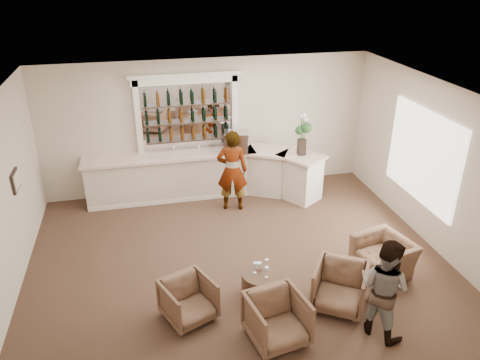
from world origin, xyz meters
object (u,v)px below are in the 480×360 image
armchair_right (340,287)px  armchair_far (384,256)px  sommelier (232,171)px  espresso_machine (236,142)px  armchair_center (277,319)px  bar_counter (206,175)px  flower_vase (302,132)px  cocktail_table (262,285)px  armchair_left (188,300)px  guest (384,288)px

armchair_right → armchair_far: bearing=64.7°
sommelier → armchair_right: size_ratio=2.24×
sommelier → armchair_far: 3.84m
espresso_machine → armchair_center: bearing=-83.1°
bar_counter → armchair_center: 5.06m
armchair_center → flower_vase: (1.93, 4.48, 1.32)m
bar_counter → sommelier: sommelier is taller
cocktail_table → armchair_far: size_ratio=0.70×
armchair_left → armchair_far: 3.76m
armchair_left → armchair_center: (1.26, -0.78, 0.04)m
cocktail_table → armchair_right: armchair_right is taller
flower_vase → sommelier: bearing=-174.0°
armchair_right → guest: bearing=-29.4°
armchair_center → bar_counter: bearing=82.3°
armchair_right → armchair_far: size_ratio=0.86×
flower_vase → cocktail_table: bearing=-118.6°
sommelier → flower_vase: bearing=-161.3°
guest → armchair_center: size_ratio=1.95×
bar_counter → armchair_far: (2.77, -3.78, -0.25)m
flower_vase → guest: bearing=-93.7°
armchair_center → armchair_far: armchair_center is taller
armchair_left → flower_vase: 5.07m
cocktail_table → flower_vase: flower_vase is taller
sommelier → armchair_left: size_ratio=2.48×
sommelier → espresso_machine: sommelier is taller
guest → flower_vase: flower_vase is taller
bar_counter → armchair_right: 4.79m
espresso_machine → bar_counter: bearing=-169.6°
armchair_right → flower_vase: 4.24m
armchair_center → guest: bearing=-17.4°
espresso_machine → sommelier: bearing=-97.1°
flower_vase → armchair_far: bearing=-80.4°
bar_counter → sommelier: 0.98m
bar_counter → sommelier: (0.50, -0.75, 0.39)m
cocktail_table → espresso_machine: espresso_machine is taller
cocktail_table → bar_counter: bearing=94.8°
armchair_far → armchair_center: bearing=-77.5°
cocktail_table → espresso_machine: bearing=84.0°
espresso_machine → armchair_far: bearing=-49.7°
armchair_right → armchair_far: armchair_right is taller
guest → cocktail_table: bearing=21.3°
sommelier → armchair_far: (2.26, -3.03, -0.64)m
armchair_far → espresso_machine: size_ratio=1.81×
sommelier → flower_vase: size_ratio=1.89×
bar_counter → guest: (1.92, -5.23, 0.27)m
armchair_left → sommelier: bearing=44.0°
armchair_center → armchair_right: 1.36m
cocktail_table → sommelier: 3.35m
cocktail_table → flower_vase: bearing=61.4°
guest → armchair_center: bearing=52.4°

